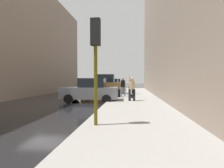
% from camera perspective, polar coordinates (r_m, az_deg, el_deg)
% --- Properties ---
extents(ground_plane, '(120.00, 120.00, 0.00)m').
position_cam_1_polar(ground_plane, '(12.43, -21.25, -6.46)').
color(ground_plane, black).
extents(sidewalk, '(4.00, 40.00, 0.15)m').
position_cam_1_polar(sidewalk, '(11.05, 7.79, -6.97)').
color(sidewalk, gray).
rests_on(sidewalk, ground_plane).
extents(parked_gray_coupe, '(4.25, 2.16, 1.79)m').
position_cam_1_polar(parked_gray_coupe, '(13.30, -7.05, -2.17)').
color(parked_gray_coupe, slate).
rests_on(parked_gray_coupe, ground_plane).
extents(parked_bronze_suv, '(4.65, 2.17, 2.25)m').
position_cam_1_polar(parked_bronze_suv, '(19.42, -2.82, -0.44)').
color(parked_bronze_suv, brown).
rests_on(parked_bronze_suv, ground_plane).
extents(parked_dark_green_sedan, '(4.26, 2.17, 1.79)m').
position_cam_1_polar(parked_dark_green_sedan, '(25.83, -0.57, -0.35)').
color(parked_dark_green_sedan, '#193828').
rests_on(parked_dark_green_sedan, ground_plane).
extents(parked_silver_sedan, '(4.20, 2.06, 1.79)m').
position_cam_1_polar(parked_silver_sedan, '(32.03, 0.75, 0.02)').
color(parked_silver_sedan, '#B7BABF').
rests_on(parked_silver_sedan, ground_plane).
extents(fire_hydrant, '(0.42, 0.22, 0.70)m').
position_cam_1_polar(fire_hydrant, '(13.15, 0.76, -3.74)').
color(fire_hydrant, red).
rests_on(fire_hydrant, sidewalk).
extents(traffic_light, '(0.32, 0.32, 3.60)m').
position_cam_1_polar(traffic_light, '(6.04, -5.38, 11.52)').
color(traffic_light, '#514C0F').
rests_on(traffic_light, sidewalk).
extents(pedestrian_in_jeans, '(0.52, 0.46, 1.71)m').
position_cam_1_polar(pedestrian_in_jeans, '(15.99, 3.60, -0.61)').
color(pedestrian_in_jeans, '#728CB2').
rests_on(pedestrian_in_jeans, sidewalk).
extents(pedestrian_with_fedora, '(0.53, 0.47, 1.78)m').
position_cam_1_polar(pedestrian_with_fedora, '(18.90, 6.20, -0.19)').
color(pedestrian_with_fedora, black).
rests_on(pedestrian_with_fedora, sidewalk).
extents(pedestrian_in_tan_coat, '(0.51, 0.42, 1.71)m').
position_cam_1_polar(pedestrian_in_tan_coat, '(12.69, 6.51, -1.19)').
color(pedestrian_in_tan_coat, black).
rests_on(pedestrian_in_tan_coat, sidewalk).
extents(rolling_suitcase, '(0.42, 0.60, 1.04)m').
position_cam_1_polar(rolling_suitcase, '(15.33, 2.01, -3.01)').
color(rolling_suitcase, black).
rests_on(rolling_suitcase, sidewalk).
extents(duffel_bag, '(0.32, 0.44, 0.28)m').
position_cam_1_polar(duffel_bag, '(14.88, 6.26, -3.93)').
color(duffel_bag, black).
rests_on(duffel_bag, sidewalk).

